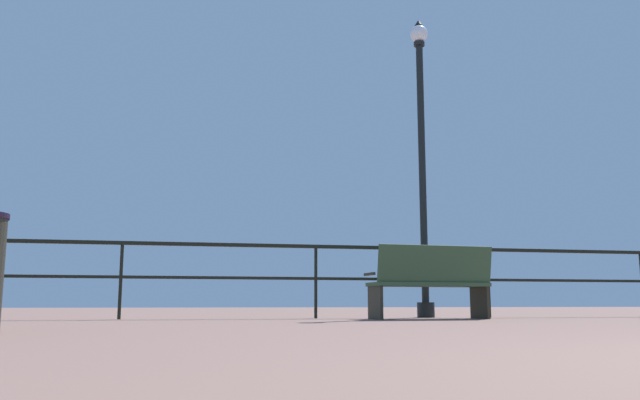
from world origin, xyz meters
name	(u,v)px	position (x,y,z in m)	size (l,w,h in m)	color
pier_railing	(404,264)	(0.00, 7.88, 0.77)	(18.36, 0.05, 1.02)	black
bench_near_left	(431,279)	(0.07, 7.05, 0.52)	(1.62, 0.78, 0.96)	#324C30
lamppost_center	(422,152)	(0.39, 8.07, 2.50)	(0.28, 0.28, 4.63)	black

